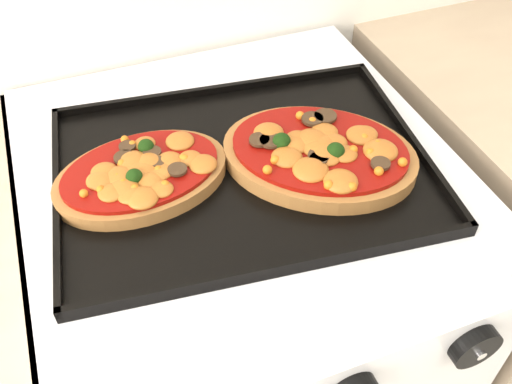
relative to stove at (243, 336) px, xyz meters
name	(u,v)px	position (x,y,z in m)	size (l,w,h in m)	color
stove	(243,336)	(0.00, 0.00, 0.00)	(0.60, 0.60, 0.91)	silver
control_panel	(336,380)	(0.00, -0.31, 0.40)	(0.60, 0.02, 0.09)	silver
knob_right	(475,347)	(0.17, -0.33, 0.40)	(0.06, 0.06, 0.02)	black
baking_tray	(243,166)	(0.00, -0.02, 0.47)	(0.49, 0.36, 0.02)	black
pizza_left	(141,173)	(-0.13, 0.00, 0.48)	(0.23, 0.15, 0.03)	olive
pizza_right	(319,152)	(0.10, -0.05, 0.48)	(0.26, 0.19, 0.04)	olive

